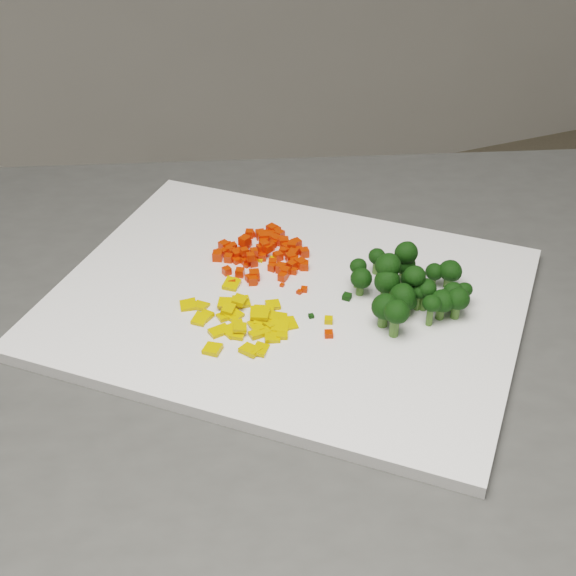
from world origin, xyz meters
name	(u,v)px	position (x,y,z in m)	size (l,w,h in m)	color
counter_block	(333,576)	(-0.04, 0.16, 0.45)	(1.04, 0.73, 0.90)	#454543
cutting_board	(288,301)	(-0.09, 0.20, 0.91)	(0.47, 0.37, 0.01)	white
carrot_pile	(262,246)	(-0.09, 0.27, 0.93)	(0.11, 0.11, 0.03)	red
pepper_pile	(235,310)	(-0.15, 0.18, 0.92)	(0.12, 0.12, 0.02)	#D99D0B
broccoli_pile	(402,275)	(0.01, 0.15, 0.94)	(0.13, 0.13, 0.06)	black
carrot_cube_0	(266,233)	(-0.07, 0.32, 0.92)	(0.01, 0.01, 0.01)	red
carrot_cube_1	(224,246)	(-0.13, 0.31, 0.92)	(0.01, 0.01, 0.01)	red
carrot_cube_2	(263,252)	(-0.09, 0.28, 0.92)	(0.01, 0.01, 0.01)	red
carrot_cube_3	(279,241)	(-0.06, 0.29, 0.92)	(0.01, 0.01, 0.01)	red
carrot_cube_4	(272,267)	(-0.09, 0.25, 0.92)	(0.01, 0.01, 0.01)	red
carrot_cube_5	(237,255)	(-0.12, 0.28, 0.92)	(0.01, 0.01, 0.01)	red
carrot_cube_6	(229,250)	(-0.12, 0.30, 0.92)	(0.01, 0.01, 0.01)	red
carrot_cube_7	(260,235)	(-0.08, 0.31, 0.92)	(0.01, 0.01, 0.01)	red
carrot_cube_8	(261,255)	(-0.09, 0.27, 0.92)	(0.01, 0.01, 0.01)	red
carrot_cube_9	(247,254)	(-0.11, 0.27, 0.92)	(0.01, 0.01, 0.01)	red
carrot_cube_10	(228,258)	(-0.13, 0.28, 0.92)	(0.01, 0.01, 0.01)	red
carrot_cube_11	(279,235)	(-0.06, 0.30, 0.92)	(0.01, 0.01, 0.01)	red
carrot_cube_12	(251,257)	(-0.11, 0.26, 0.93)	(0.01, 0.01, 0.01)	red
carrot_cube_13	(238,252)	(-0.12, 0.29, 0.92)	(0.01, 0.01, 0.01)	red
carrot_cube_14	(254,252)	(-0.10, 0.27, 0.93)	(0.01, 0.01, 0.01)	red
carrot_cube_15	(304,266)	(-0.06, 0.24, 0.92)	(0.01, 0.01, 0.01)	red
carrot_cube_16	(240,273)	(-0.13, 0.25, 0.92)	(0.01, 0.01, 0.01)	red
carrot_cube_17	(274,243)	(-0.07, 0.29, 0.92)	(0.01, 0.01, 0.01)	red
carrot_cube_18	(249,278)	(-0.12, 0.24, 0.92)	(0.01, 0.01, 0.01)	red
carrot_cube_19	(299,250)	(-0.05, 0.27, 0.92)	(0.01, 0.01, 0.01)	red
carrot_cube_20	(245,261)	(-0.11, 0.27, 0.92)	(0.01, 0.01, 0.01)	red
carrot_cube_21	(264,237)	(-0.08, 0.29, 0.93)	(0.01, 0.01, 0.01)	red
carrot_cube_22	(276,240)	(-0.07, 0.30, 0.92)	(0.01, 0.01, 0.01)	red
carrot_cube_23	(301,264)	(-0.06, 0.24, 0.92)	(0.01, 0.01, 0.01)	red
carrot_cube_24	(293,254)	(-0.06, 0.26, 0.92)	(0.01, 0.01, 0.01)	red
carrot_cube_25	(264,246)	(-0.09, 0.28, 0.93)	(0.01, 0.01, 0.01)	red
carrot_cube_26	(233,252)	(-0.12, 0.29, 0.92)	(0.01, 0.01, 0.01)	red
carrot_cube_27	(261,257)	(-0.09, 0.27, 0.92)	(0.01, 0.01, 0.01)	red
carrot_cube_28	(244,241)	(-0.11, 0.29, 0.93)	(0.01, 0.01, 0.01)	red
carrot_cube_29	(254,275)	(-0.11, 0.24, 0.92)	(0.01, 0.01, 0.01)	red
carrot_cube_30	(261,248)	(-0.09, 0.28, 0.92)	(0.01, 0.01, 0.01)	red
carrot_cube_31	(264,246)	(-0.09, 0.28, 0.93)	(0.01, 0.01, 0.01)	red
carrot_cube_32	(227,246)	(-0.12, 0.30, 0.92)	(0.01, 0.01, 0.01)	red
carrot_cube_33	(267,248)	(-0.09, 0.27, 0.92)	(0.01, 0.01, 0.01)	red
carrot_cube_34	(284,242)	(-0.06, 0.29, 0.92)	(0.01, 0.01, 0.01)	red
carrot_cube_35	(291,258)	(-0.07, 0.25, 0.92)	(0.01, 0.01, 0.01)	red
carrot_cube_36	(218,256)	(-0.14, 0.29, 0.92)	(0.01, 0.01, 0.01)	red
carrot_cube_37	(286,247)	(-0.06, 0.28, 0.92)	(0.01, 0.01, 0.01)	red
carrot_cube_38	(283,251)	(-0.07, 0.27, 0.92)	(0.01, 0.01, 0.01)	red
carrot_cube_39	(285,272)	(-0.08, 0.23, 0.92)	(0.01, 0.01, 0.01)	red
carrot_cube_40	(252,234)	(-0.09, 0.32, 0.92)	(0.01, 0.01, 0.01)	red
carrot_cube_41	(285,251)	(-0.07, 0.27, 0.92)	(0.01, 0.01, 0.01)	red
carrot_cube_42	(244,252)	(-0.11, 0.27, 0.93)	(0.01, 0.01, 0.01)	red
carrot_cube_43	(239,256)	(-0.12, 0.28, 0.92)	(0.01, 0.01, 0.01)	red
carrot_cube_44	(244,254)	(-0.11, 0.28, 0.92)	(0.01, 0.01, 0.01)	red
carrot_cube_45	(272,233)	(-0.07, 0.31, 0.92)	(0.01, 0.01, 0.01)	red
carrot_cube_46	(296,244)	(-0.05, 0.28, 0.92)	(0.01, 0.01, 0.01)	red
carrot_cube_47	(277,239)	(-0.06, 0.30, 0.92)	(0.01, 0.01, 0.01)	red
carrot_cube_48	(273,263)	(-0.09, 0.25, 0.92)	(0.01, 0.01, 0.01)	red
carrot_cube_49	(292,246)	(-0.06, 0.28, 0.92)	(0.01, 0.01, 0.01)	red
carrot_cube_50	(253,280)	(-0.12, 0.23, 0.92)	(0.01, 0.01, 0.01)	red
carrot_cube_51	(293,244)	(-0.05, 0.28, 0.92)	(0.01, 0.01, 0.01)	red
carrot_cube_52	(259,254)	(-0.09, 0.28, 0.92)	(0.01, 0.01, 0.01)	red
carrot_cube_53	(276,231)	(-0.06, 0.31, 0.92)	(0.01, 0.01, 0.01)	red
carrot_cube_54	(227,271)	(-0.14, 0.26, 0.92)	(0.01, 0.01, 0.01)	red
carrot_cube_55	(259,256)	(-0.10, 0.27, 0.92)	(0.01, 0.01, 0.01)	red
carrot_cube_56	(304,253)	(-0.05, 0.26, 0.92)	(0.01, 0.01, 0.01)	red
carrot_cube_57	(264,242)	(-0.09, 0.28, 0.93)	(0.01, 0.01, 0.01)	red
carrot_cube_58	(272,229)	(-0.06, 0.32, 0.92)	(0.01, 0.01, 0.01)	red
carrot_cube_59	(270,239)	(-0.07, 0.30, 0.92)	(0.01, 0.01, 0.01)	red
carrot_cube_60	(262,257)	(-0.09, 0.27, 0.92)	(0.01, 0.01, 0.01)	red
carrot_cube_61	(254,262)	(-0.11, 0.26, 0.92)	(0.01, 0.01, 0.01)	red
carrot_cube_62	(269,246)	(-0.08, 0.29, 0.92)	(0.01, 0.01, 0.01)	red
carrot_cube_63	(241,250)	(-0.11, 0.29, 0.92)	(0.01, 0.01, 0.01)	red
carrot_cube_64	(249,234)	(-0.09, 0.32, 0.92)	(0.01, 0.01, 0.01)	red
carrot_cube_65	(255,280)	(-0.12, 0.23, 0.92)	(0.01, 0.01, 0.01)	red
carrot_cube_66	(245,240)	(-0.10, 0.31, 0.92)	(0.01, 0.01, 0.01)	red
carrot_cube_67	(283,277)	(-0.09, 0.22, 0.92)	(0.01, 0.01, 0.01)	red
carrot_cube_68	(281,268)	(-0.08, 0.24, 0.92)	(0.01, 0.01, 0.01)	red
carrot_cube_69	(278,256)	(-0.08, 0.26, 0.92)	(0.01, 0.01, 0.01)	red
carrot_cube_70	(247,243)	(-0.10, 0.30, 0.92)	(0.01, 0.01, 0.01)	red
carrot_cube_71	(294,261)	(-0.06, 0.25, 0.92)	(0.01, 0.01, 0.01)	red
carrot_cube_72	(218,253)	(-0.14, 0.30, 0.92)	(0.01, 0.01, 0.01)	red
carrot_cube_73	(292,265)	(-0.07, 0.24, 0.92)	(0.01, 0.01, 0.01)	red
carrot_cube_74	(224,252)	(-0.13, 0.29, 0.92)	(0.01, 0.01, 0.01)	red
carrot_cube_75	(272,235)	(-0.07, 0.31, 0.92)	(0.01, 0.01, 0.01)	red
carrot_cube_76	(294,271)	(-0.07, 0.23, 0.92)	(0.01, 0.01, 0.01)	red
carrot_cube_77	(302,267)	(-0.06, 0.24, 0.92)	(0.01, 0.01, 0.01)	red
carrot_cube_78	(233,247)	(-0.12, 0.30, 0.92)	(0.01, 0.01, 0.01)	red
carrot_cube_79	(262,238)	(-0.08, 0.29, 0.93)	(0.01, 0.01, 0.01)	red
pepper_chunk_0	(219,331)	(-0.18, 0.16, 0.91)	(0.02, 0.01, 0.00)	#D99D0B
pepper_chunk_1	(261,349)	(-0.15, 0.12, 0.91)	(0.02, 0.01, 0.00)	#D99D0B
pepper_chunk_2	(227,303)	(-0.16, 0.20, 0.92)	(0.02, 0.01, 0.00)	#D99D0B
pepper_chunk_3	(272,336)	(-0.13, 0.14, 0.91)	(0.02, 0.01, 0.00)	#D99D0B
pepper_chunk_4	(260,333)	(-0.14, 0.15, 0.91)	(0.02, 0.01, 0.00)	#D99D0B
pepper_chunk_5	(238,327)	(-0.16, 0.16, 0.91)	(0.02, 0.01, 0.00)	#D99D0B
pepper_chunk_6	(282,333)	(-0.12, 0.14, 0.91)	(0.02, 0.01, 0.00)	#D99D0B
pepper_chunk_7	(240,328)	(-0.16, 0.16, 0.92)	(0.01, 0.01, 0.00)	#D99D0B
pepper_chunk_8	(200,320)	(-0.19, 0.19, 0.91)	(0.02, 0.01, 0.00)	#D99D0B
pepper_chunk_9	(241,302)	(-0.14, 0.20, 0.92)	(0.02, 0.02, 0.01)	#D99D0B
pepper_chunk_10	(228,309)	(-0.16, 0.19, 0.92)	(0.01, 0.01, 0.01)	#D99D0B
pepper_chunk_11	(272,323)	(-0.12, 0.16, 0.91)	(0.02, 0.01, 0.00)	#D99D0B
pepper_chunk_12	(261,314)	(-0.13, 0.17, 0.92)	(0.02, 0.02, 0.00)	#D99D0B
pepper_chunk_13	(257,313)	(-0.13, 0.17, 0.92)	(0.02, 0.01, 0.00)	#D99D0B
pepper_chunk_14	(277,317)	(-0.12, 0.16, 0.91)	(0.02, 0.01, 0.00)	#D99D0B
pepper_chunk_15	(273,305)	(-0.11, 0.18, 0.92)	(0.01, 0.01, 0.01)	#D99D0B
pepper_chunk_16	(188,305)	(-0.19, 0.22, 0.91)	(0.02, 0.02, 0.00)	#D99D0B
pepper_chunk_17	(280,327)	(-0.12, 0.15, 0.92)	(0.02, 0.02, 0.00)	#D99D0B
pepper_chunk_18	(288,323)	(-0.11, 0.15, 0.91)	(0.02, 0.02, 0.00)	#D99D0B
pepper_chunk_19	(240,300)	(-0.14, 0.20, 0.92)	(0.02, 0.01, 0.00)	#D99D0B
pepper_chunk_20	(200,306)	(-0.18, 0.21, 0.91)	(0.01, 0.02, 0.00)	#D99D0B
pepper_chunk_21	(232,331)	(-0.17, 0.16, 0.91)	(0.02, 0.02, 0.00)	#D99D0B
pepper_chunk_22	(264,310)	(-0.13, 0.18, 0.92)	(0.02, 0.01, 0.00)	#D99D0B
pepper_chunk_23	(238,334)	(-0.16, 0.15, 0.91)	(0.01, 0.02, 0.00)	#D99D0B
pepper_chunk_24	(256,326)	(-0.14, 0.16, 0.91)	(0.02, 0.01, 0.00)	#D99D0B
pepper_chunk_25	(205,316)	(-0.18, 0.19, 0.91)	(0.01, 0.01, 0.00)	#D99D0B
pepper_chunk_26	(232,284)	(-0.14, 0.23, 0.92)	(0.02, 0.02, 0.01)	#D99D0B
pepper_chunk_27	(232,315)	(-0.16, 0.18, 0.91)	(0.02, 0.02, 0.00)	#D99D0B
pepper_chunk_28	(226,316)	(-0.16, 0.18, 0.91)	(0.01, 0.02, 0.00)	#D99D0B
pepper_chunk_29	(213,349)	(-0.19, 0.14, 0.92)	(0.02, 0.02, 0.00)	#D99D0B
pepper_chunk_30	(268,324)	(-0.13, 0.16, 0.92)	(0.02, 0.01, 0.00)	#D99D0B
pepper_chunk_31	(250,350)	(-0.16, 0.12, 0.91)	(0.01, 0.02, 0.00)	#D99D0B
pepper_chunk_32	(262,320)	(-0.13, 0.16, 0.92)	(0.02, 0.02, 0.01)	#D99D0B
broccoli_floret_0	(357,274)	(-0.02, 0.18, 0.93)	(0.02, 0.02, 0.03)	black
broccoli_floret_1	(441,306)	(0.04, 0.10, 0.93)	(0.03, 0.03, 0.03)	black
broccoli_floret_2	(405,260)	(0.03, 0.17, 0.95)	(0.03, 0.03, 0.04)	black
broccoli_floret_3	(376,262)	(0.01, 0.20, 0.93)	(0.02, 0.02, 0.03)	black
broccoli_floret_4	(418,297)	(0.02, 0.13, 0.93)	(0.02, 0.02, 0.03)	black
broccoli_floret_5	(456,304)	(0.05, 0.10, 0.93)	(0.03, 0.03, 0.03)	black
broccoli_floret_6	(395,320)	(-0.02, 0.10, 0.93)	(0.03, 0.03, 0.04)	black
broccoli_floret_7	(386,289)	(-0.01, 0.15, 0.93)	(0.04, 0.04, 0.04)	black
broccoli_floret_8	(433,276)	(0.06, 0.16, 0.93)	(0.03, 0.03, 0.02)	black
broccoli_floret_9	(387,271)	(0.00, 0.15, 0.95)	(0.04, 0.04, 0.04)	black
broccoli_floret_10	(463,295)	(0.07, 0.11, 0.93)	(0.02, 0.02, 0.03)	black
broccoli_floret_11	(406,305)	(0.01, 0.12, 0.93)	(0.02, 0.02, 0.03)	black
broccoli_floret_12	(451,297)	(0.05, 0.11, 0.93)	(0.03, 0.03, 0.03)	black
broccoli_floret_13	(430,311)	(0.02, 0.10, 0.93)	(0.03, 0.03, 0.03)	black
broccoli_floret_14	(413,283)	(0.02, 0.13, 0.94)	(0.03, 0.03, 0.04)	black
broccoli_floret_15	(401,302)	(0.00, 0.12, 0.93)	(0.04, 0.04, 0.03)	black
broccoli_floret_16	(360,283)	(-0.02, 0.17, 0.93)	(0.03, 0.03, 0.03)	black
broccoli_floret_17	(408,286)	(0.02, 0.15, 0.93)	(0.03, 0.03, 0.03)	black
broccoli_floret_18	(425,295)	(0.03, 0.12, 0.93)	(0.03, 0.03, 0.03)	black
broccoli_floret_19	(408,306)	(0.01, 0.12, 0.92)	(0.02, 0.02, 0.02)	black
broccoli_floret_20	(383,312)	(-0.02, 0.11, 0.93)	(0.04, 0.04, 0.03)	black
broccoli_floret_21	(449,275)	(0.07, 0.15, 0.93)	(0.03, 0.03, 0.03)	black
broccoli_floret_22	(404,272)	(0.03, 0.17, 0.93)	(0.03, 0.03, 0.04)	black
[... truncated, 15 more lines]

